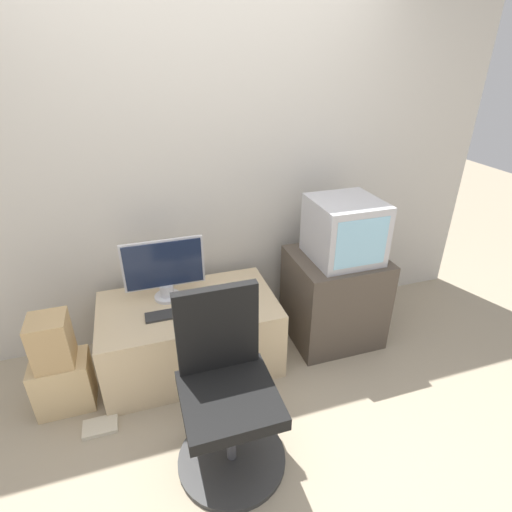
# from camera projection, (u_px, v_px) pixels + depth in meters

# --- Properties ---
(ground_plane) EXTENTS (12.00, 12.00, 0.00)m
(ground_plane) POSITION_uv_depth(u_px,v_px,m) (266.00, 458.00, 2.17)
(ground_plane) COLOR tan
(wall_back) EXTENTS (4.40, 0.05, 2.60)m
(wall_back) POSITION_uv_depth(u_px,v_px,m) (205.00, 162.00, 2.69)
(wall_back) COLOR beige
(wall_back) RESTS_ON ground_plane
(desk) EXTENTS (1.15, 0.67, 0.49)m
(desk) POSITION_uv_depth(u_px,v_px,m) (191.00, 334.00, 2.72)
(desk) COLOR #CCB289
(desk) RESTS_ON ground_plane
(side_stand) EXTENTS (0.63, 0.57, 0.68)m
(side_stand) POSITION_uv_depth(u_px,v_px,m) (333.00, 297.00, 2.96)
(side_stand) COLOR #4C4238
(side_stand) RESTS_ON ground_plane
(main_monitor) EXTENTS (0.52, 0.17, 0.42)m
(main_monitor) POSITION_uv_depth(u_px,v_px,m) (164.00, 269.00, 2.58)
(main_monitor) COLOR silver
(main_monitor) RESTS_ON desk
(keyboard) EXTENTS (0.35, 0.10, 0.01)m
(keyboard) POSITION_uv_depth(u_px,v_px,m) (174.00, 313.00, 2.50)
(keyboard) COLOR #2D2D2D
(keyboard) RESTS_ON desk
(mouse) EXTENTS (0.06, 0.04, 0.03)m
(mouse) POSITION_uv_depth(u_px,v_px,m) (215.00, 308.00, 2.55)
(mouse) COLOR #4C4C51
(mouse) RESTS_ON desk
(crt_tv) EXTENTS (0.44, 0.45, 0.42)m
(crt_tv) POSITION_uv_depth(u_px,v_px,m) (344.00, 230.00, 2.70)
(crt_tv) COLOR #B7B7BC
(crt_tv) RESTS_ON side_stand
(office_chair) EXTENTS (0.58, 0.58, 0.97)m
(office_chair) POSITION_uv_depth(u_px,v_px,m) (227.00, 398.00, 2.02)
(office_chair) COLOR #333333
(office_chair) RESTS_ON ground_plane
(cardboard_box_lower) EXTENTS (0.33, 0.23, 0.34)m
(cardboard_box_lower) POSITION_uv_depth(u_px,v_px,m) (64.00, 383.00, 2.42)
(cardboard_box_lower) COLOR #D1B27F
(cardboard_box_lower) RESTS_ON ground_plane
(cardboard_box_upper) EXTENTS (0.21, 0.21, 0.31)m
(cardboard_box_upper) POSITION_uv_depth(u_px,v_px,m) (51.00, 341.00, 2.27)
(cardboard_box_upper) COLOR tan
(cardboard_box_upper) RESTS_ON cardboard_box_lower
(book) EXTENTS (0.20, 0.13, 0.02)m
(book) POSITION_uv_depth(u_px,v_px,m) (100.00, 426.00, 2.34)
(book) COLOR beige
(book) RESTS_ON ground_plane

